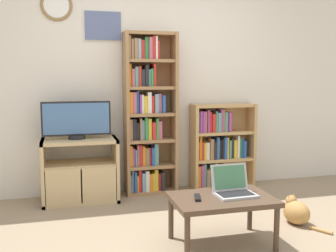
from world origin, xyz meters
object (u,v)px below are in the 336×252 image
at_px(bookshelf_short, 218,147).
at_px(cat, 296,212).
at_px(television, 76,120).
at_px(laptop, 233,187).
at_px(bookshelf_tall, 147,116).
at_px(tv_stand, 80,170).
at_px(coffee_table, 222,203).
at_px(remote_near_laptop, 197,197).

xyz_separation_m(bookshelf_short, cat, (0.24, -1.34, -0.39)).
distance_m(television, bookshelf_short, 1.74).
xyz_separation_m(laptop, cat, (0.74, 0.21, -0.35)).
relative_size(television, bookshelf_tall, 0.39).
bearing_deg(cat, bookshelf_short, 90.80).
relative_size(bookshelf_tall, laptop, 5.65).
xyz_separation_m(television, bookshelf_tall, (0.80, 0.11, 0.01)).
height_order(bookshelf_tall, cat, bookshelf_tall).
relative_size(tv_stand, television, 1.11).
bearing_deg(laptop, tv_stand, 127.21).
xyz_separation_m(television, coffee_table, (1.08, -1.47, -0.54)).
xyz_separation_m(bookshelf_tall, coffee_table, (0.28, -1.58, -0.55)).
distance_m(bookshelf_tall, laptop, 1.65).
relative_size(tv_stand, bookshelf_short, 0.79).
bearing_deg(cat, tv_stand, 138.57).
distance_m(bookshelf_short, remote_near_laptop, 1.79).
bearing_deg(remote_near_laptop, tv_stand, 136.63).
xyz_separation_m(television, laptop, (1.19, -1.43, -0.44)).
distance_m(tv_stand, bookshelf_tall, 0.97).
height_order(tv_stand, laptop, tv_stand).
height_order(remote_near_laptop, cat, remote_near_laptop).
distance_m(tv_stand, laptop, 1.83).
bearing_deg(laptop, bookshelf_tall, 101.83).
distance_m(bookshelf_short, cat, 1.41).
height_order(laptop, remote_near_laptop, laptop).
height_order(tv_stand, cat, tv_stand).
xyz_separation_m(laptop, remote_near_laptop, (-0.32, -0.03, -0.05)).
bearing_deg(television, cat, -32.25).
height_order(television, bookshelf_short, television).
bearing_deg(cat, coffee_table, -172.73).
xyz_separation_m(tv_stand, coffee_table, (1.06, -1.45, 0.01)).
bearing_deg(remote_near_laptop, bookshelf_tall, 108.82).
relative_size(television, laptop, 2.22).
bearing_deg(remote_near_laptop, laptop, 22.14).
relative_size(coffee_table, cat, 1.71).
distance_m(bookshelf_short, laptop, 1.63).
bearing_deg(remote_near_laptop, bookshelf_short, 78.86).
relative_size(bookshelf_short, remote_near_laptop, 6.21).
distance_m(tv_stand, cat, 2.26).
height_order(tv_stand, remote_near_laptop, tv_stand).
relative_size(remote_near_laptop, cat, 0.35).
xyz_separation_m(bookshelf_tall, remote_near_laptop, (0.07, -1.58, -0.50)).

